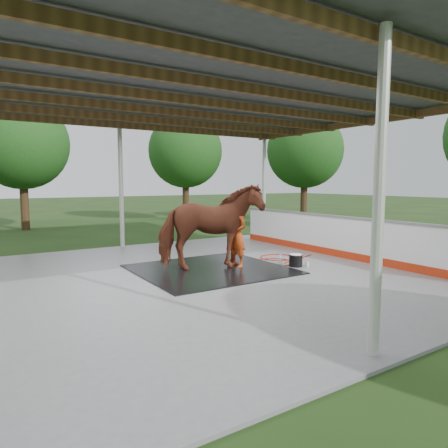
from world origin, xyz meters
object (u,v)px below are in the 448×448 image
horse (211,227)px  wash_bucket (296,260)px  dasher_board (336,237)px  handler (237,235)px

horse → wash_bucket: 2.30m
dasher_board → horse: horse is taller
horse → wash_bucket: horse is taller
dasher_board → handler: size_ratio=5.03×
horse → wash_bucket: (1.97, -0.81, -0.88)m
dasher_board → horse: (-3.88, 0.39, 0.49)m
handler → wash_bucket: handler is taller
horse → handler: bearing=-80.5°
dasher_board → horse: 3.93m
dasher_board → wash_bucket: dasher_board is taller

